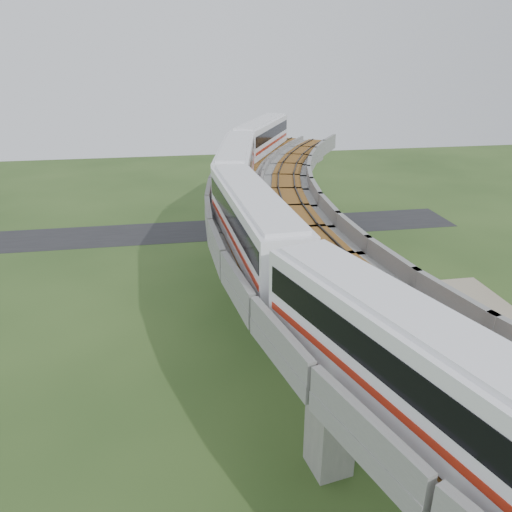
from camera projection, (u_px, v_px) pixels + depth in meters
The scene contains 15 objects.
ground at pixel (274, 361), 37.09m from camera, with size 160.00×160.00×0.00m, color #2B471C.
dirt_lot at pixel (462, 358), 37.45m from camera, with size 18.00×26.00×0.04m, color gray.
asphalt_road at pixel (227, 229), 64.40m from camera, with size 60.00×8.00×0.03m, color #232326.
viaduct at pixel (330, 245), 34.22m from camera, with size 19.58×73.98×11.40m.
metro_train at pixel (273, 188), 35.51m from camera, with size 12.21×61.23×3.64m.
fence at pixel (398, 341), 38.32m from camera, with size 3.87×38.73×1.50m.
tree_0 at pixel (324, 232), 57.29m from camera, with size 2.30×2.30×3.07m.
tree_1 at pixel (321, 248), 51.69m from camera, with size 3.02×3.02×3.67m.
tree_2 at pixel (328, 270), 46.78m from camera, with size 2.35×2.35×3.29m.
tree_3 at pixel (350, 324), 38.13m from camera, with size 2.92×2.92×3.32m.
tree_4 at pixel (388, 361), 32.54m from camera, with size 3.02×3.02×3.91m.
tree_5 at pixel (448, 415), 27.85m from camera, with size 2.79×2.79×3.76m.
car_white at pixel (482, 372), 34.65m from camera, with size 1.60×3.97×1.35m, color silver.
car_red at pixel (446, 342), 38.33m from camera, with size 1.31×3.77×1.24m, color #B0101F.
car_dark at pixel (457, 319), 41.57m from camera, with size 1.71×4.22×1.22m, color black.
Camera 1 is at (-6.59, -30.59, 21.44)m, focal length 35.00 mm.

